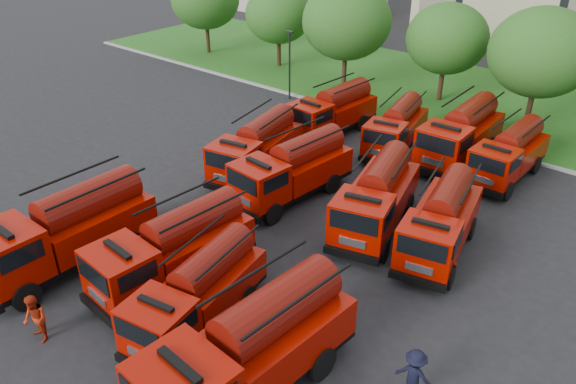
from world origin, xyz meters
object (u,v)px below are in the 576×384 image
object	(u,v)px
fire_truck_8	(333,111)
fire_truck_9	(396,128)
fire_truck_11	(509,154)
fire_truck_5	(293,169)
fire_truck_6	(377,197)
firefighter_5	(432,279)
fire_truck_7	(441,221)
fire_truck_1	(173,249)
firefighter_4	(189,258)
fire_truck_3	(251,349)
firefighter_1	(41,339)
fire_truck_10	(461,134)
fire_truck_2	(198,292)
fire_truck_4	(257,147)
fire_truck_0	(67,230)

from	to	relation	value
fire_truck_8	fire_truck_9	distance (m)	4.50
fire_truck_11	fire_truck_5	bearing A→B (deg)	-128.76
fire_truck_6	firefighter_5	distance (m)	4.79
fire_truck_7	firefighter_5	bearing A→B (deg)	-80.32
fire_truck_1	firefighter_4	bearing A→B (deg)	124.76
fire_truck_3	fire_truck_6	distance (m)	11.27
firefighter_1	fire_truck_1	bearing A→B (deg)	85.07
fire_truck_10	firefighter_4	size ratio (longest dim) A/B	4.25
fire_truck_1	fire_truck_3	size ratio (longest dim) A/B	0.91
fire_truck_2	firefighter_1	world-z (taller)	fire_truck_2
fire_truck_5	fire_truck_11	size ratio (longest dim) A/B	1.11
fire_truck_4	firefighter_5	bearing A→B (deg)	-23.21
fire_truck_3	fire_truck_7	xyz separation A→B (m)	(1.02, 11.17, -0.25)
fire_truck_0	fire_truck_1	distance (m)	4.84
fire_truck_0	firefighter_1	xyz separation A→B (m)	(3.18, -3.39, -1.76)
fire_truck_4	fire_truck_7	distance (m)	11.42
fire_truck_0	fire_truck_6	distance (m)	13.83
fire_truck_3	firefighter_1	world-z (taller)	fire_truck_3
fire_truck_3	fire_truck_8	size ratio (longest dim) A/B	1.15
fire_truck_7	firefighter_1	world-z (taller)	fire_truck_7
fire_truck_5	fire_truck_10	size ratio (longest dim) A/B	0.97
fire_truck_2	fire_truck_10	world-z (taller)	fire_truck_10
fire_truck_5	fire_truck_11	distance (m)	12.12
firefighter_5	fire_truck_9	bearing A→B (deg)	-53.00
fire_truck_4	fire_truck_0	bearing A→B (deg)	-102.96
fire_truck_7	firefighter_4	world-z (taller)	fire_truck_7
fire_truck_2	fire_truck_10	xyz separation A→B (m)	(1.35, 19.39, 0.24)
fire_truck_10	firefighter_4	world-z (taller)	fire_truck_10
fire_truck_11	firefighter_1	distance (m)	24.75
fire_truck_2	fire_truck_3	size ratio (longest dim) A/B	0.84
firefighter_1	fire_truck_4	bearing A→B (deg)	108.46
firefighter_1	fire_truck_8	bearing A→B (deg)	105.02
fire_truck_8	firefighter_5	world-z (taller)	fire_truck_8
fire_truck_7	fire_truck_1	bearing A→B (deg)	-141.33
fire_truck_1	firefighter_1	distance (m)	5.80
fire_truck_9	firefighter_5	distance (m)	12.96
fire_truck_2	fire_truck_8	size ratio (longest dim) A/B	0.96
fire_truck_6	fire_truck_10	xyz separation A→B (m)	(-0.11, 9.42, 0.07)
fire_truck_4	fire_truck_2	bearing A→B (deg)	-68.96
fire_truck_10	firefighter_5	bearing A→B (deg)	-71.26
fire_truck_11	fire_truck_9	bearing A→B (deg)	-172.63
fire_truck_4	fire_truck_8	distance (m)	7.37
fire_truck_1	firefighter_5	distance (m)	10.82
fire_truck_8	fire_truck_4	bearing A→B (deg)	-85.84
fire_truck_8	fire_truck_0	bearing A→B (deg)	-86.99
fire_truck_4	firefighter_5	world-z (taller)	fire_truck_4
fire_truck_1	fire_truck_6	size ratio (longest dim) A/B	0.97
fire_truck_2	fire_truck_11	size ratio (longest dim) A/B	1.02
fire_truck_11	fire_truck_2	bearing A→B (deg)	-101.71
fire_truck_0	fire_truck_6	bearing A→B (deg)	52.33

